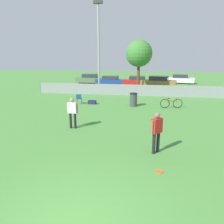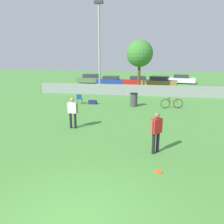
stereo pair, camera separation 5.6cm
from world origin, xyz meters
name	(u,v)px [view 2 (the right image)]	position (x,y,z in m)	size (l,w,h in m)	color
fence_backline	(136,90)	(0.00, 18.00, 0.55)	(20.68, 0.07, 1.21)	gray
light_pole	(99,41)	(-3.92, 18.85, 5.37)	(0.90, 0.36, 9.19)	#9E9EA3
tree_near_pole	(140,54)	(0.07, 21.61, 4.17)	(3.01, 3.01, 5.70)	brown
player_receiver_white	(73,111)	(-2.44, 6.76, 0.98)	(0.62, 0.24, 1.67)	black
player_defender_red	(156,130)	(1.92, 4.34, 0.98)	(0.47, 0.49, 1.67)	black
frisbee_disc	(158,172)	(2.02, 2.80, 0.01)	(0.27, 0.27, 0.03)	#E5591E
folding_chair_sideline	(79,98)	(-4.20, 12.96, 0.48)	(0.48, 0.48, 0.82)	#333338
bicycle_sideline	(172,103)	(3.17, 12.75, 0.37)	(1.66, 0.48, 0.77)	black
trash_bin	(134,100)	(0.28, 12.88, 0.53)	(0.60, 0.60, 1.05)	#3F3F44
gear_bag_sideline	(93,102)	(-3.15, 13.15, 0.15)	(0.65, 0.36, 0.32)	navy
parked_car_olive	(91,79)	(-7.39, 27.39, 0.70)	(4.02, 1.85, 1.44)	black
parked_car_blue	(111,81)	(-4.08, 26.16, 0.64)	(4.03, 1.93, 1.29)	black
parked_car_red	(138,81)	(-0.30, 25.82, 0.68)	(3.95, 1.84, 1.36)	black
parked_car_tan	(159,82)	(2.50, 25.21, 0.68)	(4.71, 2.59, 1.43)	black
parked_car_white	(181,79)	(5.78, 29.97, 0.65)	(4.22, 2.33, 1.34)	black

